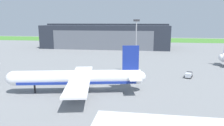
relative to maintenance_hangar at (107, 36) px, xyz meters
name	(u,v)px	position (x,y,z in m)	size (l,w,h in m)	color
ground_plane	(97,87)	(15.95, -109.59, -9.10)	(440.00, 440.00, 0.00)	slate
grass_field_strip	(131,40)	(15.95, 73.15, -9.06)	(440.00, 56.00, 0.08)	#427D2E
maintenance_hangar	(107,36)	(0.00, 0.00, 0.00)	(99.02, 40.87, 19.11)	#232833
airliner_near_right	(77,78)	(11.31, -115.54, -4.56)	(40.99, 33.68, 14.27)	white
stair_truck	(189,75)	(48.21, -92.36, -7.97)	(3.56, 5.16, 1.92)	#2D2D33
apron_light_mast	(136,43)	(27.77, -90.96, 3.59)	(2.40, 0.50, 22.00)	#99999E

